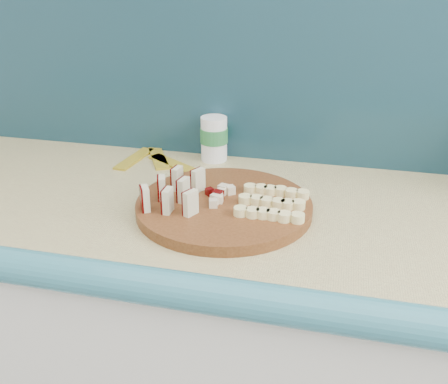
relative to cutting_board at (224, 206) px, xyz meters
The scene contains 7 objects.
backsplash 0.44m from the cutting_board, 58.46° to the left, with size 2.20×0.02×0.50m, color teal.
cutting_board is the anchor object (origin of this frame).
apple_wedges 0.10m from the cutting_board, 164.54° to the right, with size 0.11×0.14×0.05m.
apple_chunks 0.03m from the cutting_board, behind, with size 0.06×0.06×0.02m.
banana_slices 0.10m from the cutting_board, ahead, with size 0.13×0.13×0.02m.
canister 0.29m from the cutting_board, 108.53° to the left, with size 0.07×0.07×0.11m.
banana_peel 0.32m from the cutting_board, 135.86° to the left, with size 0.20×0.17×0.01m.
Camera 1 is at (0.12, 0.61, 1.37)m, focal length 40.00 mm.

